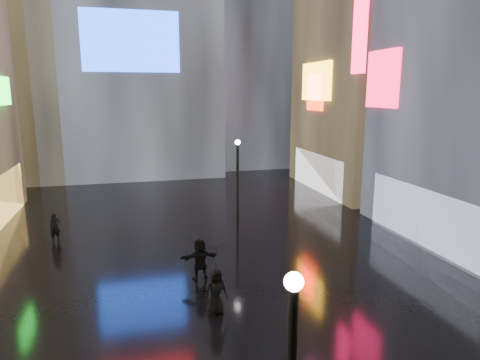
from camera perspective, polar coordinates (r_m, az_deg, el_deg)
name	(u,v)px	position (r m, az deg, el deg)	size (l,w,h in m)	color
ground	(203,243)	(22.98, -5.02, -8.35)	(140.00, 140.00, 0.00)	black
building_right_far	(381,12)	(37.35, 18.33, 20.54)	(10.28, 12.00, 28.00)	black
tower_flank_right	(242,6)	(49.78, 0.33, 22.24)	(12.00, 12.00, 34.00)	black
tower_flank_left	(1,32)	(44.90, -29.27, 16.82)	(10.00, 10.00, 26.00)	black
lamp_far	(238,179)	(24.61, -0.32, 0.17)	(0.30, 0.30, 5.20)	black
pedestrian_4	(216,291)	(15.81, -3.23, -14.58)	(0.83, 0.54, 1.70)	black
pedestrian_5	(200,259)	(18.46, -5.34, -10.48)	(1.67, 0.53, 1.80)	black
pedestrian_6	(55,227)	(24.89, -23.43, -5.79)	(0.58, 0.38, 1.59)	black
umbrella_2	(216,256)	(15.28, -3.28, -10.13)	(1.02, 1.04, 0.94)	black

